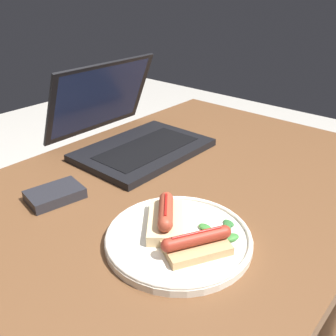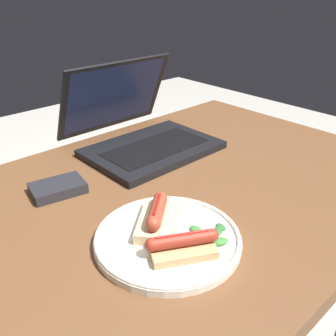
# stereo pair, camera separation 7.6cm
# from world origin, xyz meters

# --- Properties ---
(desk) EXTENTS (1.22, 0.74, 0.76)m
(desk) POSITION_xyz_m (0.00, 0.00, 0.66)
(desk) COLOR brown
(desk) RESTS_ON ground_plane
(laptop) EXTENTS (0.33, 0.32, 0.22)m
(laptop) POSITION_xyz_m (0.14, 0.22, 0.80)
(laptop) COLOR black
(laptop) RESTS_ON desk
(plate) EXTENTS (0.25, 0.25, 0.02)m
(plate) POSITION_xyz_m (-0.09, -0.12, 0.77)
(plate) COLOR silver
(plate) RESTS_ON desk
(sausage_toast_left) EXTENTS (0.13, 0.12, 0.05)m
(sausage_toast_left) POSITION_xyz_m (-0.08, -0.09, 0.79)
(sausage_toast_left) COLOR #D6B784
(sausage_toast_left) RESTS_ON plate
(sausage_toast_middle) EXTENTS (0.12, 0.10, 0.04)m
(sausage_toast_middle) POSITION_xyz_m (-0.10, -0.17, 0.79)
(sausage_toast_middle) COLOR tan
(sausage_toast_middle) RESTS_ON plate
(salad_pile) EXTENTS (0.08, 0.08, 0.01)m
(salad_pile) POSITION_xyz_m (-0.03, -0.18, 0.78)
(salad_pile) COLOR #4C8E3D
(salad_pile) RESTS_ON plate
(external_drive) EXTENTS (0.12, 0.09, 0.02)m
(external_drive) POSITION_xyz_m (-0.14, 0.16, 0.77)
(external_drive) COLOR #232328
(external_drive) RESTS_ON desk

